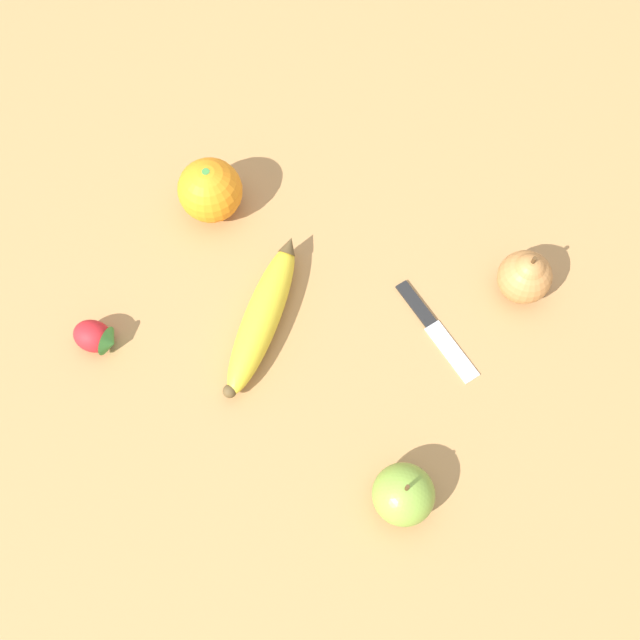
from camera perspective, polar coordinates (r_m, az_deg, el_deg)
name	(u,v)px	position (r m, az deg, el deg)	size (l,w,h in m)	color
ground_plane	(315,291)	(0.97, -0.40, 2.26)	(3.00, 3.00, 0.00)	#A87A47
banana	(263,316)	(0.94, -4.39, 0.33)	(0.10, 0.22, 0.04)	yellow
orange	(210,190)	(1.01, -8.37, 9.75)	(0.09, 0.09, 0.09)	orange
pear	(525,276)	(0.98, 15.37, 3.27)	(0.07, 0.07, 0.09)	#B2753D
strawberry	(96,337)	(0.97, -16.71, -1.26)	(0.06, 0.05, 0.04)	red
apple	(403,494)	(0.86, 6.38, -13.07)	(0.07, 0.07, 0.08)	olive
paring_knife	(433,326)	(0.96, 8.62, -0.47)	(0.15, 0.08, 0.01)	silver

